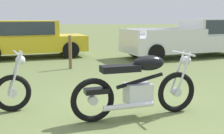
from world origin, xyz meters
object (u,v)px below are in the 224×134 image
Objects in this scene: car_yellow at (29,37)px; pickup_truck_white at (193,38)px; motorcycle_black at (138,87)px; fence_post_wooden at (70,52)px.

car_yellow is 6.46m from pickup_truck_white.
car_yellow is (-3.21, 7.07, 0.31)m from motorcycle_black.
motorcycle_black is 2.02× the size of fence_post_wooden.
pickup_truck_white reaches higher than motorcycle_black.
pickup_truck_white reaches higher than car_yellow.
car_yellow is at bearing 160.50° from pickup_truck_white.
fence_post_wooden is (1.80, -2.67, -0.29)m from car_yellow.
car_yellow is 0.83× the size of pickup_truck_white.
motorcycle_black is at bearing -81.48° from car_yellow.
fence_post_wooden is at bearing -71.82° from car_yellow.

